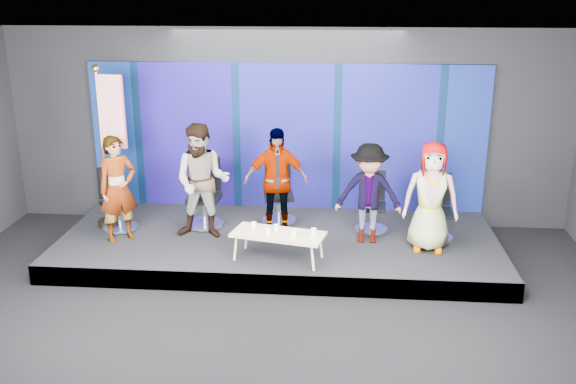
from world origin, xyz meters
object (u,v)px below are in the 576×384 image
at_px(chair_a, 118,209).
at_px(panelist_a, 118,189).
at_px(chair_d, 372,212).
at_px(panelist_e, 431,197).
at_px(chair_c, 278,201).
at_px(mug_d, 294,234).
at_px(mug_a, 254,225).
at_px(panelist_c, 276,181).
at_px(flag_stand, 110,144).
at_px(mug_e, 314,232).
at_px(chair_b, 205,204).
at_px(mug_b, 268,231).
at_px(panelist_b, 202,181).
at_px(coffee_table, 278,235).
at_px(chair_e, 436,218).
at_px(mug_c, 276,228).
at_px(panelist_d, 369,193).

height_order(chair_a, panelist_a, panelist_a).
relative_size(chair_d, panelist_e, 0.58).
bearing_deg(panelist_e, chair_d, 142.79).
bearing_deg(chair_c, mug_d, -86.99).
distance_m(chair_a, mug_a, 2.55).
xyz_separation_m(panelist_c, flag_stand, (-2.70, -0.00, 0.55)).
relative_size(chair_a, mug_d, 9.62).
bearing_deg(panelist_e, panelist_c, 171.78).
bearing_deg(mug_a, chair_c, 80.95).
bearing_deg(chair_d, chair_a, -172.82).
bearing_deg(chair_a, chair_c, -28.98).
bearing_deg(chair_d, mug_e, -120.27).
height_order(chair_a, mug_a, chair_a).
bearing_deg(panelist_e, panelist_a, -175.54).
bearing_deg(chair_a, chair_d, -37.77).
relative_size(chair_b, mug_b, 12.64).
bearing_deg(mug_b, panelist_b, 142.89).
height_order(panelist_a, panelist_c, panelist_c).
relative_size(panelist_e, coffee_table, 1.18).
relative_size(chair_e, mug_e, 10.42).
distance_m(panelist_a, mug_e, 3.17).
height_order(panelist_e, mug_b, panelist_e).
bearing_deg(mug_c, panelist_a, 168.62).
xyz_separation_m(chair_a, mug_c, (2.74, -0.97, 0.12)).
distance_m(chair_d, mug_d, 1.88).
relative_size(panelist_d, chair_e, 1.52).
bearing_deg(chair_a, coffee_table, -62.00).
bearing_deg(mug_d, panelist_a, 165.45).
bearing_deg(mug_c, mug_b, -132.04).
height_order(panelist_d, panelist_e, panelist_e).
xyz_separation_m(chair_b, chair_e, (3.78, -0.27, -0.03)).
distance_m(panelist_b, chair_d, 2.81).
xyz_separation_m(panelist_b, coffee_table, (1.28, -0.81, -0.54)).
height_order(mug_c, mug_d, mug_d).
bearing_deg(chair_e, mug_e, -145.87).
bearing_deg(coffee_table, mug_d, -31.76).
xyz_separation_m(mug_b, flag_stand, (-2.70, 1.16, 0.97)).
xyz_separation_m(panelist_b, panelist_d, (2.61, 0.00, -0.13)).
bearing_deg(mug_a, mug_c, -15.80).
bearing_deg(flag_stand, panelist_e, 0.87).
distance_m(chair_b, panelist_e, 3.72).
bearing_deg(mug_c, panelist_e, 12.33).
bearing_deg(panelist_c, chair_a, 172.13).
bearing_deg(flag_stand, panelist_a, -55.91).
bearing_deg(panelist_d, panelist_c, 172.10).
bearing_deg(panelist_b, panelist_e, -2.43).
relative_size(chair_b, mug_e, 11.39).
distance_m(chair_e, panelist_e, 0.71).
bearing_deg(mug_a, mug_e, -12.72).
xyz_separation_m(chair_b, panelist_c, (1.22, -0.20, 0.50)).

